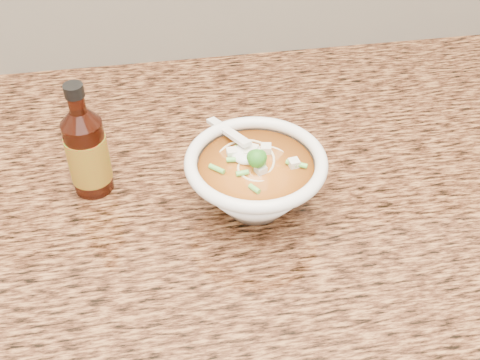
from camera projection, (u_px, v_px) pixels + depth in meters
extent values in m
cube|color=#351F0F|center=(192.00, 358.00, 1.15)|extent=(4.00, 0.65, 0.86)
cube|color=#8F5E34|center=(175.00, 185.00, 0.85)|extent=(4.00, 0.68, 0.04)
cylinder|color=white|center=(255.00, 202.00, 0.79)|extent=(0.07, 0.07, 0.01)
torus|color=white|center=(256.00, 162.00, 0.74)|extent=(0.18, 0.18, 0.02)
torus|color=beige|center=(256.00, 172.00, 0.74)|extent=(0.12, 0.12, 0.00)
torus|color=beige|center=(268.00, 174.00, 0.74)|extent=(0.06, 0.06, 0.00)
torus|color=beige|center=(249.00, 165.00, 0.75)|extent=(0.05, 0.05, 0.00)
torus|color=beige|center=(246.00, 173.00, 0.74)|extent=(0.12, 0.12, 0.00)
torus|color=beige|center=(255.00, 170.00, 0.75)|extent=(0.05, 0.05, 0.00)
torus|color=beige|center=(247.00, 175.00, 0.74)|extent=(0.08, 0.08, 0.00)
torus|color=beige|center=(247.00, 176.00, 0.74)|extent=(0.05, 0.05, 0.00)
torus|color=beige|center=(251.00, 181.00, 0.74)|extent=(0.09, 0.09, 0.00)
torus|color=beige|center=(257.00, 174.00, 0.75)|extent=(0.09, 0.09, 0.00)
torus|color=beige|center=(260.00, 170.00, 0.76)|extent=(0.07, 0.07, 0.00)
cube|color=silver|center=(264.00, 171.00, 0.73)|extent=(0.02, 0.02, 0.01)
cube|color=silver|center=(269.00, 143.00, 0.77)|extent=(0.02, 0.02, 0.01)
cube|color=silver|center=(258.00, 180.00, 0.72)|extent=(0.02, 0.02, 0.01)
cube|color=silver|center=(297.00, 170.00, 0.73)|extent=(0.02, 0.02, 0.01)
cube|color=silver|center=(269.00, 178.00, 0.72)|extent=(0.01, 0.01, 0.01)
cube|color=silver|center=(229.00, 167.00, 0.74)|extent=(0.02, 0.02, 0.01)
ellipsoid|color=#196014|center=(261.00, 159.00, 0.73)|extent=(0.03, 0.03, 0.03)
cylinder|color=#68CC4E|center=(259.00, 183.00, 0.72)|extent=(0.01, 0.02, 0.01)
cylinder|color=#68CC4E|center=(265.00, 184.00, 0.71)|extent=(0.02, 0.02, 0.01)
cylinder|color=#68CC4E|center=(224.00, 171.00, 0.73)|extent=(0.02, 0.01, 0.01)
cylinder|color=#68CC4E|center=(247.00, 136.00, 0.78)|extent=(0.02, 0.01, 0.01)
cylinder|color=#68CC4E|center=(270.00, 184.00, 0.71)|extent=(0.02, 0.01, 0.01)
cylinder|color=#68CC4E|center=(229.00, 174.00, 0.73)|extent=(0.01, 0.02, 0.01)
cylinder|color=#68CC4E|center=(233.00, 139.00, 0.78)|extent=(0.01, 0.02, 0.01)
ellipsoid|color=white|center=(247.00, 154.00, 0.76)|extent=(0.04, 0.04, 0.01)
cube|color=white|center=(228.00, 132.00, 0.78)|extent=(0.05, 0.09, 0.03)
cylinder|color=#3B1108|center=(88.00, 156.00, 0.78)|extent=(0.06, 0.06, 0.11)
cylinder|color=#3B1108|center=(77.00, 104.00, 0.72)|extent=(0.03, 0.03, 0.02)
cylinder|color=black|center=(74.00, 91.00, 0.71)|extent=(0.03, 0.03, 0.02)
cylinder|color=red|center=(88.00, 158.00, 0.78)|extent=(0.07, 0.07, 0.07)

